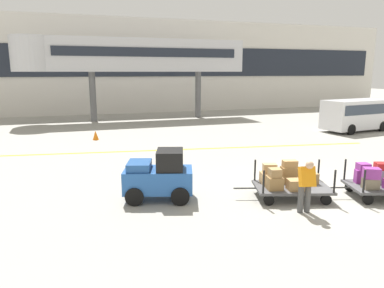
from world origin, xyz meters
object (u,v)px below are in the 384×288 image
Objects in this scene: baggage_tug at (159,176)px; safety_cone_near at (96,135)px; baggage_cart_middle at (382,181)px; baggage_cart_lead at (288,181)px; baggage_handler at (306,184)px; shuttle_van at (357,113)px.

baggage_tug reaches higher than safety_cone_near.
baggage_cart_middle is 15.20m from safety_cone_near.
baggage_cart_lead is at bearing -15.64° from baggage_tug.
baggage_tug is 7.03m from baggage_cart_middle.
baggage_cart_lead is 1.97× the size of baggage_handler.
baggage_handler is (-3.10, -0.39, 0.34)m from baggage_cart_middle.
baggage_tug is at bearing -82.73° from safety_cone_near.
shuttle_van is (15.46, 8.77, 0.48)m from baggage_tug.
baggage_tug is at bearing 164.36° from baggage_cart_lead.
baggage_cart_lead reaches higher than safety_cone_near.
baggage_cart_lead is 15.22m from shuttle_van.
baggage_cart_lead reaches higher than baggage_cart_middle.
baggage_tug is at bearing -150.43° from shuttle_van.
baggage_cart_lead is at bearing -66.18° from safety_cone_near.
baggage_cart_lead is at bearing 162.74° from baggage_cart_middle.
baggage_cart_middle is at bearing -16.33° from baggage_tug.
baggage_handler is at bearing -32.94° from baggage_tug.
safety_cone_near is (-1.39, 10.86, -0.48)m from baggage_tug.
baggage_cart_middle is 3.14m from baggage_handler.
baggage_cart_middle is 5.60× the size of safety_cone_near.
baggage_handler is at bearing -136.69° from shuttle_van.
baggage_cart_lead is (3.89, -1.09, -0.21)m from baggage_tug.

